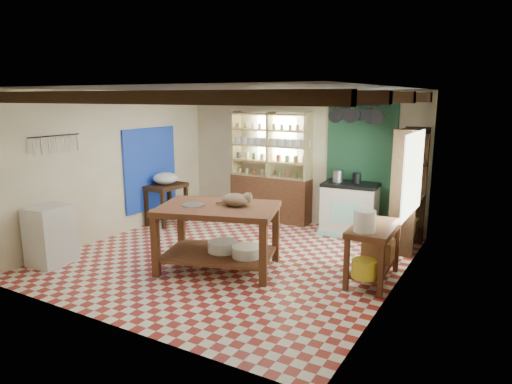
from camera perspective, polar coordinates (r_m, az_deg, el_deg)
The scene contains 30 objects.
floor at distance 7.29m, azimuth -3.05°, elevation -8.22°, with size 5.00×5.00×0.02m, color maroon.
ceiling at distance 6.85m, azimuth -3.29°, elevation 12.74°, with size 5.00×5.00×0.02m, color #45454A.
wall_back at distance 9.13m, azimuth 5.45°, elevation 4.29°, with size 5.00×0.04×2.60m, color beige.
wall_front at distance 5.09m, azimuth -18.71°, elevation -2.30°, with size 5.00×0.04×2.60m, color beige.
wall_left at distance 8.57m, azimuth -17.35°, elevation 3.31°, with size 0.04×5.00×2.60m, color beige.
wall_right at distance 5.99m, azimuth 17.31°, elevation -0.16°, with size 0.04×5.00×2.60m, color beige.
ceiling_beams at distance 6.85m, azimuth -3.28°, elevation 11.74°, with size 5.00×3.80×0.15m, color #331F12.
blue_wall_patch at distance 9.20m, azimuth -13.04°, elevation 2.84°, with size 0.04×1.40×1.60m, color blue.
green_wall_patch at distance 8.67m, azimuth 12.91°, elevation 3.31°, with size 1.30×0.04×2.30m, color #1C462D.
window_back at distance 9.28m, azimuth 2.62°, elevation 6.94°, with size 0.90×0.02×0.80m, color beige.
window_right at distance 6.94m, azimuth 19.05°, elevation 2.15°, with size 0.02×1.30×1.20m, color beige.
utensil_rail at distance 7.71m, azimuth -23.81°, elevation 5.55°, with size 0.06×0.90×0.28m, color black.
pot_rack at distance 8.18m, azimuth 12.32°, elevation 9.40°, with size 0.86×0.12×0.36m, color black.
shelving_unit at distance 9.23m, azimuth 1.83°, elevation 3.17°, with size 1.70×0.34×2.20m, color tan.
tall_rack at distance 7.82m, azimuth 18.57°, elevation 0.23°, with size 0.40×0.86×2.00m, color #331F12.
work_table at distance 6.71m, azimuth -4.72°, elevation -5.69°, with size 1.67×1.12×0.95m, color brown.
stove at distance 8.53m, azimuth 11.67°, elevation -2.04°, with size 0.98×0.66×0.96m, color beige.
prep_table at distance 9.24m, azimuth -11.12°, elevation -1.47°, with size 0.54×0.79×0.80m, color #331F12.
white_cabinet at distance 7.55m, azimuth -24.34°, elevation -4.95°, with size 0.50×0.59×0.89m, color silver.
right_counter at distance 6.48m, azimuth 14.43°, elevation -7.42°, with size 0.55×1.10×0.79m, color brown.
cat at distance 6.54m, azimuth -2.58°, elevation -0.98°, with size 0.40×0.31×0.18m, color #917354.
steel_tray at distance 6.64m, azimuth -7.81°, elevation -1.60°, with size 0.32×0.32×0.02m, color #98999F.
basin_large at distance 6.79m, azimuth -4.17°, elevation -6.76°, with size 0.45×0.45×0.15m, color silver.
basin_small at distance 6.55m, azimuth -1.16°, elevation -7.44°, with size 0.43×0.43×0.15m, color silver.
kettle_left at distance 8.47m, azimuth 10.20°, elevation 1.98°, with size 0.19×0.19×0.22m, color #98999F.
kettle_right at distance 8.39m, azimuth 12.50°, elevation 1.70°, with size 0.15×0.15×0.19m, color black.
enamel_bowl at distance 9.14m, azimuth -11.25°, elevation 1.70°, with size 0.48×0.48×0.24m, color silver.
white_bucket at distance 6.01m, azimuth 13.42°, elevation -3.57°, with size 0.28×0.28×0.28m, color silver.
wicker_basket at distance 6.77m, azimuth 15.02°, elevation -6.98°, with size 0.41×0.33×0.29m, color #A47342.
yellow_tub at distance 6.09m, azimuth 13.37°, elevation -9.30°, with size 0.32×0.32×0.23m, color gold.
Camera 1 is at (3.75, -5.74, 2.49)m, focal length 32.00 mm.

